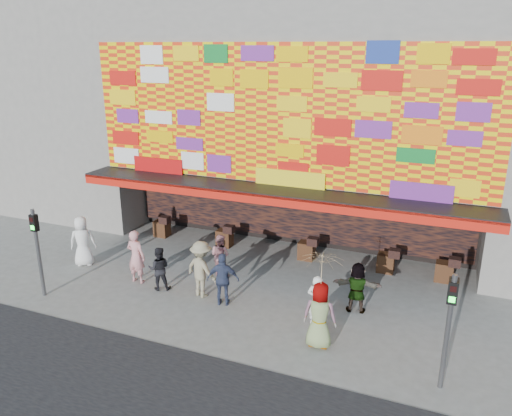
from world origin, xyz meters
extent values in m
plane|color=slate|center=(0.00, 0.00, 0.00)|extent=(90.00, 90.00, 0.00)
cube|color=gray|center=(0.00, 8.00, 6.50)|extent=(15.00, 8.00, 7.00)
cube|color=black|center=(0.00, 9.00, 1.50)|extent=(15.00, 6.00, 3.00)
cube|color=gray|center=(-7.30, 5.00, 1.50)|extent=(0.40, 2.00, 3.00)
cube|color=gray|center=(7.30, 5.00, 1.50)|extent=(0.40, 2.00, 3.00)
cube|color=black|center=(0.00, 3.40, 3.00)|extent=(15.20, 1.60, 0.12)
cube|color=red|center=(0.00, 2.62, 2.85)|extent=(15.20, 0.04, 0.35)
cube|color=#F5D200|center=(0.00, 3.96, 5.55)|extent=(14.80, 0.08, 4.90)
cube|color=black|center=(0.00, 5.85, 1.55)|extent=(14.00, 0.25, 2.50)
cube|color=gray|center=(-13.00, 8.00, 6.00)|extent=(11.00, 8.00, 12.00)
cylinder|color=#59595B|center=(-6.20, -1.50, 1.50)|extent=(0.12, 0.12, 3.00)
cube|color=black|center=(-6.20, -1.50, 2.55)|extent=(0.22, 0.18, 0.55)
cube|color=black|center=(-6.20, -1.59, 2.68)|extent=(0.14, 0.02, 0.14)
cube|color=#19E533|center=(-6.20, -1.59, 2.42)|extent=(0.14, 0.02, 0.14)
cylinder|color=#59595B|center=(6.20, -1.50, 1.50)|extent=(0.12, 0.12, 3.00)
cube|color=black|center=(6.20, -1.50, 2.55)|extent=(0.22, 0.18, 0.55)
cube|color=black|center=(6.20, -1.59, 2.68)|extent=(0.14, 0.02, 0.14)
cube|color=#19E533|center=(6.20, -1.59, 2.42)|extent=(0.14, 0.02, 0.14)
imported|color=white|center=(-6.59, 0.95, 0.95)|extent=(1.11, 1.01, 1.91)
imported|color=pink|center=(-3.91, 0.50, 0.96)|extent=(0.72, 0.49, 1.91)
imported|color=black|center=(-2.88, 0.33, 0.76)|extent=(0.91, 0.83, 1.51)
imported|color=gray|center=(-1.33, 0.45, 0.96)|extent=(1.39, 1.05, 1.91)
imported|color=#343E5C|center=(-0.43, 0.19, 0.87)|extent=(1.10, 0.71, 1.74)
imported|color=gray|center=(3.57, 1.36, 0.81)|extent=(1.56, 0.71, 1.62)
imported|color=gray|center=(3.00, -0.92, 0.95)|extent=(0.96, 0.66, 1.89)
imported|color=white|center=(2.67, -0.02, 0.82)|extent=(0.65, 0.48, 1.65)
imported|color=#BC7A81|center=(-1.46, 2.08, 0.77)|extent=(0.86, 0.74, 1.54)
imported|color=beige|center=(3.00, -0.92, 2.22)|extent=(1.38, 1.40, 1.05)
cylinder|color=#4C3326|center=(3.00, -0.92, 1.25)|extent=(0.02, 0.02, 1.00)
camera|label=1|loc=(5.88, -12.58, 7.89)|focal=35.00mm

